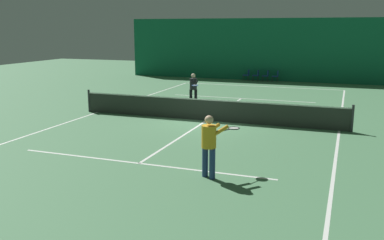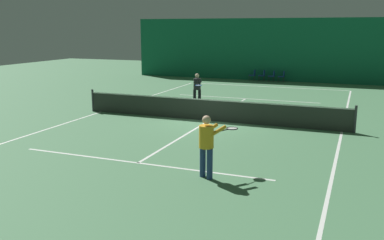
{
  "view_description": "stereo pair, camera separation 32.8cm",
  "coord_description": "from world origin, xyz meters",
  "px_view_note": "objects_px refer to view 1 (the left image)",
  "views": [
    {
      "loc": [
        5.7,
        -17.32,
        3.97
      ],
      "look_at": [
        0.93,
        -4.36,
        0.98
      ],
      "focal_mm": 40.0,
      "sensor_mm": 36.0,
      "label": 1
    },
    {
      "loc": [
        6.0,
        -17.2,
        3.97
      ],
      "look_at": [
        0.93,
        -4.36,
        0.98
      ],
      "focal_mm": 40.0,
      "sensor_mm": 36.0,
      "label": 2
    }
  ],
  "objects_px": {
    "courtside_chair_3": "(276,75)",
    "player_far": "(193,87)",
    "player_near": "(210,142)",
    "courtside_chair_1": "(257,75)",
    "courtside_chair_2": "(266,75)",
    "courtside_chair_0": "(247,74)",
    "tennis_net": "(207,109)"
  },
  "relations": [
    {
      "from": "player_near",
      "to": "player_far",
      "type": "relative_size",
      "value": 1.04
    },
    {
      "from": "player_near",
      "to": "courtside_chair_1",
      "type": "height_order",
      "value": "player_near"
    },
    {
      "from": "player_near",
      "to": "tennis_net",
      "type": "bearing_deg",
      "value": 45.18
    },
    {
      "from": "tennis_net",
      "to": "courtside_chair_2",
      "type": "bearing_deg",
      "value": 90.61
    },
    {
      "from": "player_far",
      "to": "tennis_net",
      "type": "bearing_deg",
      "value": 3.35
    },
    {
      "from": "courtside_chair_0",
      "to": "courtside_chair_1",
      "type": "distance_m",
      "value": 0.74
    },
    {
      "from": "courtside_chair_1",
      "to": "player_far",
      "type": "bearing_deg",
      "value": -4.91
    },
    {
      "from": "courtside_chair_1",
      "to": "courtside_chair_3",
      "type": "bearing_deg",
      "value": 90.0
    },
    {
      "from": "player_near",
      "to": "courtside_chair_0",
      "type": "xyz_separation_m",
      "value": [
        -3.98,
        21.68,
        -0.51
      ]
    },
    {
      "from": "courtside_chair_0",
      "to": "courtside_chair_3",
      "type": "xyz_separation_m",
      "value": [
        2.22,
        0.0,
        0.0
      ]
    },
    {
      "from": "courtside_chair_2",
      "to": "player_near",
      "type": "bearing_deg",
      "value": 6.59
    },
    {
      "from": "player_far",
      "to": "courtside_chair_1",
      "type": "height_order",
      "value": "player_far"
    },
    {
      "from": "tennis_net",
      "to": "courtside_chair_2",
      "type": "xyz_separation_m",
      "value": [
        -0.16,
        14.86,
        -0.03
      ]
    },
    {
      "from": "courtside_chair_0",
      "to": "courtside_chair_3",
      "type": "height_order",
      "value": "same"
    },
    {
      "from": "courtside_chair_3",
      "to": "player_near",
      "type": "bearing_deg",
      "value": 4.65
    },
    {
      "from": "tennis_net",
      "to": "courtside_chair_3",
      "type": "bearing_deg",
      "value": 87.75
    },
    {
      "from": "player_far",
      "to": "player_near",
      "type": "bearing_deg",
      "value": -2.68
    },
    {
      "from": "player_near",
      "to": "courtside_chair_1",
      "type": "distance_m",
      "value": 21.92
    },
    {
      "from": "tennis_net",
      "to": "player_near",
      "type": "xyz_separation_m",
      "value": [
        2.35,
        -6.82,
        0.49
      ]
    },
    {
      "from": "player_near",
      "to": "courtside_chair_3",
      "type": "height_order",
      "value": "player_near"
    },
    {
      "from": "player_far",
      "to": "courtside_chair_1",
      "type": "relative_size",
      "value": 1.96
    },
    {
      "from": "courtside_chair_1",
      "to": "courtside_chair_2",
      "type": "xyz_separation_m",
      "value": [
        0.74,
        0.0,
        0.0
      ]
    },
    {
      "from": "tennis_net",
      "to": "courtside_chair_2",
      "type": "distance_m",
      "value": 14.86
    },
    {
      "from": "courtside_chair_0",
      "to": "courtside_chair_1",
      "type": "relative_size",
      "value": 1.0
    },
    {
      "from": "player_far",
      "to": "courtside_chair_0",
      "type": "xyz_separation_m",
      "value": [
        0.24,
        11.38,
        -0.47
      ]
    },
    {
      "from": "tennis_net",
      "to": "player_far",
      "type": "xyz_separation_m",
      "value": [
        -1.87,
        3.48,
        0.45
      ]
    },
    {
      "from": "courtside_chair_1",
      "to": "courtside_chair_2",
      "type": "distance_m",
      "value": 0.74
    },
    {
      "from": "player_far",
      "to": "courtside_chair_0",
      "type": "bearing_deg",
      "value": 153.85
    },
    {
      "from": "player_far",
      "to": "courtside_chair_2",
      "type": "relative_size",
      "value": 1.96
    },
    {
      "from": "player_far",
      "to": "courtside_chair_0",
      "type": "relative_size",
      "value": 1.96
    },
    {
      "from": "courtside_chair_3",
      "to": "player_far",
      "type": "bearing_deg",
      "value": -12.18
    },
    {
      "from": "courtside_chair_1",
      "to": "courtside_chair_3",
      "type": "height_order",
      "value": "same"
    }
  ]
}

